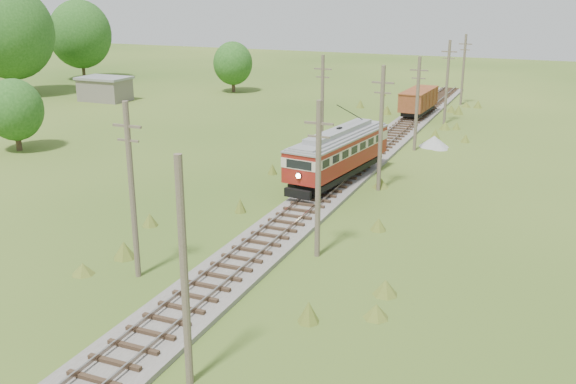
% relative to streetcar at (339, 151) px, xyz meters
% --- Properties ---
extents(railbed_main, '(3.60, 96.00, 0.57)m').
position_rel_streetcar_xyz_m(railbed_main, '(0.00, 2.67, -2.40)').
color(railbed_main, '#605B54').
rests_on(railbed_main, ground).
extents(streetcar, '(4.42, 12.24, 5.54)m').
position_rel_streetcar_xyz_m(streetcar, '(0.00, 0.00, 0.00)').
color(streetcar, black).
rests_on(streetcar, ground).
extents(gondola, '(2.99, 8.05, 2.63)m').
position_rel_streetcar_xyz_m(gondola, '(0.00, 28.13, -0.60)').
color(gondola, black).
rests_on(gondola, ground).
extents(gravel_pile, '(2.81, 2.98, 1.02)m').
position_rel_streetcar_xyz_m(gravel_pile, '(4.47, 14.66, -2.11)').
color(gravel_pile, gray).
rests_on(gravel_pile, ground).
extents(utility_pole_r_1, '(0.30, 0.30, 8.80)m').
position_rel_streetcar_xyz_m(utility_pole_r_1, '(3.10, -26.33, 1.81)').
color(utility_pole_r_1, brown).
rests_on(utility_pole_r_1, ground).
extents(utility_pole_r_2, '(1.60, 0.30, 8.60)m').
position_rel_streetcar_xyz_m(utility_pole_r_2, '(3.30, -13.33, 1.84)').
color(utility_pole_r_2, brown).
rests_on(utility_pole_r_2, ground).
extents(utility_pole_r_3, '(1.60, 0.30, 9.00)m').
position_rel_streetcar_xyz_m(utility_pole_r_3, '(3.20, -0.33, 2.04)').
color(utility_pole_r_3, brown).
rests_on(utility_pole_r_3, ground).
extents(utility_pole_r_4, '(1.60, 0.30, 8.40)m').
position_rel_streetcar_xyz_m(utility_pole_r_4, '(3.00, 12.67, 1.73)').
color(utility_pole_r_4, brown).
rests_on(utility_pole_r_4, ground).
extents(utility_pole_r_5, '(1.60, 0.30, 8.90)m').
position_rel_streetcar_xyz_m(utility_pole_r_5, '(3.40, 25.67, 1.99)').
color(utility_pole_r_5, brown).
rests_on(utility_pole_r_5, ground).
extents(utility_pole_r_6, '(1.60, 0.30, 8.70)m').
position_rel_streetcar_xyz_m(utility_pole_r_6, '(3.20, 38.67, 1.89)').
color(utility_pole_r_6, brown).
rests_on(utility_pole_r_6, ground).
extents(utility_pole_l_a, '(1.60, 0.30, 9.00)m').
position_rel_streetcar_xyz_m(utility_pole_l_a, '(-4.20, -19.33, 2.04)').
color(utility_pole_l_a, brown).
rests_on(utility_pole_l_a, ground).
extents(utility_pole_l_b, '(1.60, 0.30, 8.60)m').
position_rel_streetcar_xyz_m(utility_pole_l_b, '(-4.50, 8.67, 1.84)').
color(utility_pole_l_b, brown).
rests_on(utility_pole_l_b, ground).
extents(tree_left_4, '(11.34, 11.34, 14.61)m').
position_rel_streetcar_xyz_m(tree_left_4, '(-54.00, 22.67, 5.78)').
color(tree_left_4, '#38281C').
rests_on(tree_left_4, ground).
extents(tree_left_5, '(9.66, 9.66, 12.44)m').
position_rel_streetcar_xyz_m(tree_left_5, '(-56.00, 38.67, 4.54)').
color(tree_left_5, '#38281C').
rests_on(tree_left_5, ground).
extents(tree_mid_a, '(5.46, 5.46, 7.03)m').
position_rel_streetcar_xyz_m(tree_mid_a, '(-28.00, 36.67, 1.43)').
color(tree_mid_a, '#38281C').
rests_on(tree_mid_a, ground).
extents(tree_mid_c, '(5.04, 5.04, 6.49)m').
position_rel_streetcar_xyz_m(tree_mid_c, '(-30.00, -1.33, 1.12)').
color(tree_mid_c, '#38281C').
rests_on(tree_mid_c, ground).
extents(shed, '(6.40, 4.40, 3.10)m').
position_rel_streetcar_xyz_m(shed, '(-40.00, 23.67, -1.01)').
color(shed, slate).
rests_on(shed, ground).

